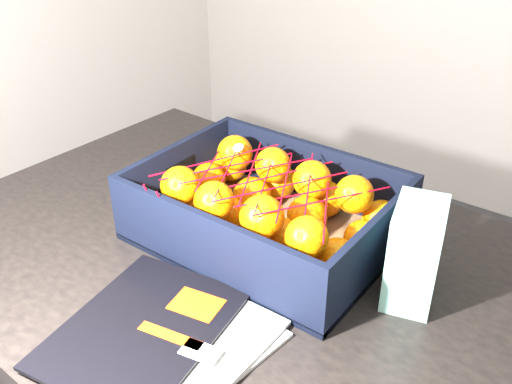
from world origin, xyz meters
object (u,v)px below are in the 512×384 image
Objects in this scene: retail_carton at (414,254)px; produce_crate at (266,219)px; table at (249,303)px; magazine_stack at (162,342)px.

produce_crate is at bearing 165.46° from retail_carton.
produce_crate reaches higher than table.
table is at bearing -179.27° from retail_carton.
retail_carton is at bearing 0.55° from produce_crate.
magazine_stack is 0.71× the size of produce_crate.
magazine_stack is at bearing -82.55° from produce_crate.
retail_carton reaches higher than produce_crate.
magazine_stack is 0.39m from retail_carton.
table is 7.56× the size of retail_carton.
produce_crate reaches higher than magazine_stack.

